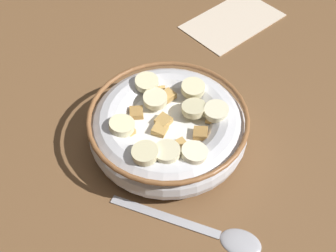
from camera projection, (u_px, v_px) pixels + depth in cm
name	position (u px, v px, depth cm)	size (l,w,h in cm)	color
ground_plane	(168.00, 146.00, 54.83)	(96.35, 96.35, 2.00)	brown
cereal_bowl	(168.00, 127.00, 51.88)	(19.40, 19.40, 6.07)	silver
spoon	(218.00, 234.00, 45.53)	(14.66, 12.63, 0.80)	#A5A5AD
folded_napkin	(233.00, 21.00, 70.14)	(15.99, 9.60, 0.30)	beige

